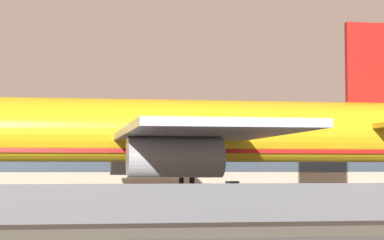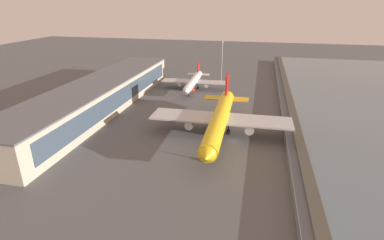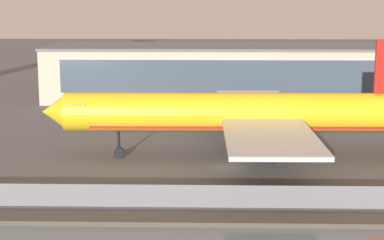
{
  "view_description": "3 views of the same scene",
  "coord_description": "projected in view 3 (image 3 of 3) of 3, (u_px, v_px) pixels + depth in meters",
  "views": [
    {
      "loc": [
        -3.95,
        -56.25,
        3.26
      ],
      "look_at": [
        5.64,
        4.78,
        7.2
      ],
      "focal_mm": 70.0,
      "sensor_mm": 36.0,
      "label": 1
    },
    {
      "loc": [
        -85.98,
        -6.39,
        41.22
      ],
      "look_at": [
        3.28,
        13.98,
        4.63
      ],
      "focal_mm": 28.0,
      "sensor_mm": 36.0,
      "label": 2
    },
    {
      "loc": [
        -2.74,
        -79.34,
        21.44
      ],
      "look_at": [
        -4.9,
        6.28,
        4.9
      ],
      "focal_mm": 60.0,
      "sensor_mm": 36.0,
      "label": 3
    }
  ],
  "objects": [
    {
      "name": "perimeter_fence",
      "position": [
        234.0,
        196.0,
        65.94
      ],
      "size": [
        280.0,
        0.1,
        2.4
      ],
      "color": "slate",
      "rests_on": "ground"
    },
    {
      "name": "shoreline_seawall",
      "position": [
        236.0,
        220.0,
        61.7
      ],
      "size": [
        320.0,
        3.0,
        0.5
      ],
      "color": "#474238",
      "rests_on": "ground"
    },
    {
      "name": "baggage_tug",
      "position": [
        302.0,
        125.0,
        104.63
      ],
      "size": [
        3.46,
        2.21,
        1.8
      ],
      "color": "#19519E",
      "rests_on": "ground"
    },
    {
      "name": "cargo_jet_yellow",
      "position": [
        248.0,
        114.0,
        85.27
      ],
      "size": [
        53.58,
        45.59,
        15.93
      ],
      "color": "yellow",
      "rests_on": "ground"
    },
    {
      "name": "terminal_building",
      "position": [
        308.0,
        72.0,
        135.11
      ],
      "size": [
        110.06,
        20.59,
        11.34
      ],
      "color": "#BCB299",
      "rests_on": "ground"
    },
    {
      "name": "ground_plane",
      "position": [
        229.0,
        167.0,
        81.87
      ],
      "size": [
        500.0,
        500.0,
        0.0
      ],
      "primitive_type": "plane",
      "color": "#565659"
    }
  ]
}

